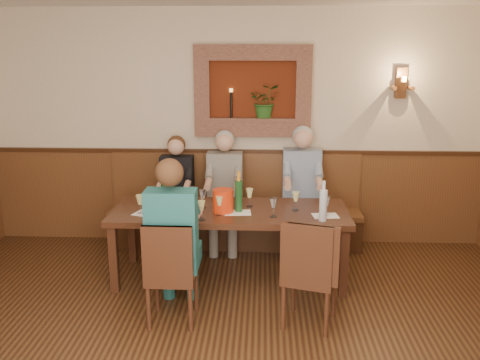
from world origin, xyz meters
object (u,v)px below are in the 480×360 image
at_px(bench, 235,219).
at_px(person_bench_right, 301,200).
at_px(chair_near_right, 309,294).
at_px(person_bench_left, 177,203).
at_px(person_bench_mid, 225,201).
at_px(water_bottle, 323,205).
at_px(wine_bottle_green_a, 239,195).
at_px(chair_near_left, 172,293).
at_px(person_chair_front, 174,250).
at_px(dining_table, 230,217).
at_px(spittoon_bucket, 223,201).
at_px(wine_bottle_green_b, 164,194).

xyz_separation_m(bench, person_bench_right, (0.79, -0.11, 0.28)).
distance_m(chair_near_right, person_bench_left, 2.28).
xyz_separation_m(chair_near_right, person_bench_mid, (-0.86, 1.76, 0.30)).
bearing_deg(water_bottle, wine_bottle_green_a, 162.73).
relative_size(chair_near_left, person_chair_front, 0.65).
xyz_separation_m(dining_table, water_bottle, (0.91, -0.31, 0.24)).
bearing_deg(wine_bottle_green_a, bench, 95.27).
bearing_deg(person_bench_mid, person_bench_right, -0.12).
relative_size(bench, wine_bottle_green_a, 7.31).
relative_size(chair_near_right, water_bottle, 2.50).
bearing_deg(person_chair_front, chair_near_right, -6.92).
bearing_deg(person_bench_right, person_chair_front, -127.46).
bearing_deg(person_chair_front, person_bench_left, 98.33).
bearing_deg(dining_table, chair_near_left, -115.79).
distance_m(bench, person_bench_left, 0.73).
relative_size(dining_table, water_bottle, 6.12).
height_order(spittoon_bucket, water_bottle, water_bottle).
relative_size(chair_near_right, person_chair_front, 0.67).
relative_size(person_bench_left, person_chair_front, 0.92).
distance_m(dining_table, wine_bottle_green_a, 0.27).
relative_size(dining_table, chair_near_right, 2.45).
xyz_separation_m(spittoon_bucket, wine_bottle_green_b, (-0.62, 0.14, 0.03)).
bearing_deg(bench, chair_near_left, -103.49).
height_order(person_bench_mid, spittoon_bucket, person_bench_mid).
bearing_deg(person_bench_left, spittoon_bucket, -56.02).
distance_m(person_bench_right, spittoon_bucket, 1.28).
height_order(wine_bottle_green_b, water_bottle, water_bottle).
height_order(bench, person_bench_left, person_bench_left).
relative_size(person_bench_right, wine_bottle_green_b, 4.12).
xyz_separation_m(person_bench_mid, spittoon_bucket, (0.05, -0.92, 0.28)).
height_order(chair_near_right, water_bottle, water_bottle).
bearing_deg(wine_bottle_green_b, person_bench_mid, 54.34).
relative_size(dining_table, wine_bottle_green_b, 6.70).
relative_size(chair_near_left, wine_bottle_green_b, 2.66).
distance_m(bench, chair_near_left, 1.93).
xyz_separation_m(person_bench_mid, wine_bottle_green_b, (-0.56, -0.78, 0.31)).
distance_m(chair_near_right, person_bench_mid, 1.98).
xyz_separation_m(dining_table, person_bench_left, (-0.69, 0.84, -0.12)).
xyz_separation_m(chair_near_left, person_bench_right, (1.24, 1.77, 0.34)).
relative_size(dining_table, spittoon_bucket, 10.32).
relative_size(person_bench_right, spittoon_bucket, 6.34).
xyz_separation_m(chair_near_right, water_bottle, (0.16, 0.61, 0.63)).
height_order(person_chair_front, wine_bottle_green_b, person_chair_front).
bearing_deg(water_bottle, person_bench_left, 144.22).
distance_m(chair_near_right, wine_bottle_green_b, 1.83).
distance_m(person_bench_mid, water_bottle, 1.57).
bearing_deg(dining_table, wine_bottle_green_b, 175.42).
height_order(bench, chair_near_right, bench).
distance_m(dining_table, person_bench_right, 1.15).
bearing_deg(bench, spittoon_bucket, -93.55).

